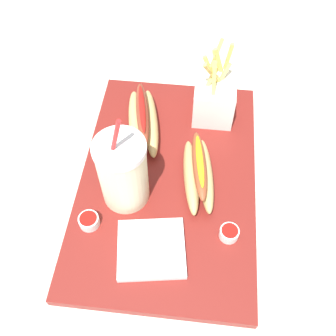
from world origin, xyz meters
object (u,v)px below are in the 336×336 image
hot_dog_1 (198,174)px  napkin_stack (151,249)px  soda_cup (123,172)px  hot_dog_2 (143,120)px  ketchup_cup_2 (89,221)px  ketchup_cup_1 (229,233)px  fries_basket (214,95)px

hot_dog_1 → napkin_stack: bearing=-25.0°
soda_cup → napkin_stack: bearing=30.1°
hot_dog_2 → ketchup_cup_2: bearing=-15.4°
ketchup_cup_1 → ketchup_cup_2: 0.24m
hot_dog_1 → soda_cup: bearing=-71.9°
fries_basket → napkin_stack: bearing=-14.7°
soda_cup → hot_dog_2: bearing=177.1°
fries_basket → hot_dog_1: fries_basket is taller
ketchup_cup_1 → soda_cup: bearing=-108.5°
hot_dog_1 → ketchup_cup_1: size_ratio=5.08×
fries_basket → ketchup_cup_2: (0.29, -0.20, -0.03)m
fries_basket → ketchup_cup_1: bearing=8.0°
hot_dog_1 → hot_dog_2: 0.17m
hot_dog_2 → napkin_stack: 0.27m
hot_dog_2 → ketchup_cup_2: size_ratio=5.28×
hot_dog_2 → ketchup_cup_1: (0.22, 0.18, -0.01)m
soda_cup → hot_dog_1: size_ratio=1.26×
fries_basket → ketchup_cup_1: (0.29, 0.04, -0.03)m
soda_cup → napkin_stack: soda_cup is taller
soda_cup → ketchup_cup_2: (0.07, -0.05, -0.06)m
napkin_stack → hot_dog_1: bearing=155.0°
fries_basket → hot_dog_1: bearing=-5.9°
fries_basket → hot_dog_2: fries_basket is taller
soda_cup → hot_dog_1: 0.14m
soda_cup → napkin_stack: size_ratio=1.89×
fries_basket → hot_dog_1: (0.18, -0.02, -0.02)m
soda_cup → ketchup_cup_1: soda_cup is taller
hot_dog_1 → ketchup_cup_2: hot_dog_1 is taller
hot_dog_2 → fries_basket: bearing=116.2°
fries_basket → ketchup_cup_2: size_ratio=4.23×
soda_cup → hot_dog_2: (-0.16, 0.01, -0.05)m
fries_basket → hot_dog_2: 0.15m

